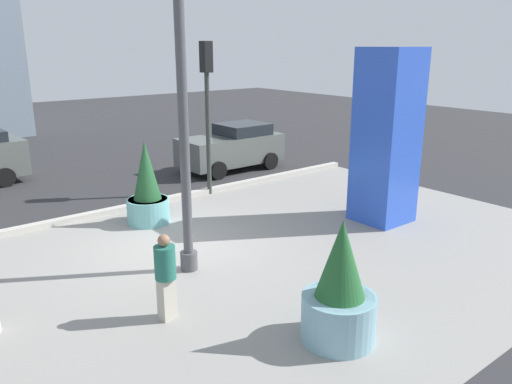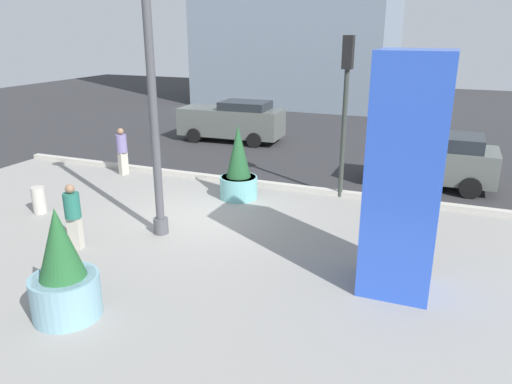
{
  "view_description": "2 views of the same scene",
  "coord_description": "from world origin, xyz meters",
  "px_view_note": "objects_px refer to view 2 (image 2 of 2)",
  "views": [
    {
      "loc": [
        -5.38,
        -9.88,
        4.56
      ],
      "look_at": [
        1.81,
        -0.9,
        1.19
      ],
      "focal_mm": 35.48,
      "sensor_mm": 36.0,
      "label": 1
    },
    {
      "loc": [
        6.0,
        -10.85,
        4.84
      ],
      "look_at": [
        1.78,
        -0.48,
        1.08
      ],
      "focal_mm": 34.31,
      "sensor_mm": 36.0,
      "label": 2
    }
  ],
  "objects_px": {
    "pedestrian_by_curb": "(122,149)",
    "lamp_post": "(152,89)",
    "potted_plant_curbside": "(63,274)",
    "car_intersection": "(434,160)",
    "potted_plant_near_right": "(239,170)",
    "concrete_bollard": "(39,200)",
    "traffic_light_far_side": "(346,92)",
    "art_pillar_blue": "(405,177)",
    "car_curb_east": "(232,121)",
    "pedestrian_on_sidewalk": "(73,214)"
  },
  "relations": [
    {
      "from": "traffic_light_far_side",
      "to": "potted_plant_near_right",
      "type": "bearing_deg",
      "value": -155.17
    },
    {
      "from": "traffic_light_far_side",
      "to": "art_pillar_blue",
      "type": "bearing_deg",
      "value": -65.93
    },
    {
      "from": "traffic_light_far_side",
      "to": "car_curb_east",
      "type": "height_order",
      "value": "traffic_light_far_side"
    },
    {
      "from": "car_intersection",
      "to": "pedestrian_on_sidewalk",
      "type": "distance_m",
      "value": 10.92
    },
    {
      "from": "lamp_post",
      "to": "art_pillar_blue",
      "type": "height_order",
      "value": "lamp_post"
    },
    {
      "from": "concrete_bollard",
      "to": "art_pillar_blue",
      "type": "bearing_deg",
      "value": -2.86
    },
    {
      "from": "art_pillar_blue",
      "to": "potted_plant_near_right",
      "type": "height_order",
      "value": "art_pillar_blue"
    },
    {
      "from": "lamp_post",
      "to": "car_intersection",
      "type": "distance_m",
      "value": 9.32
    },
    {
      "from": "potted_plant_near_right",
      "to": "concrete_bollard",
      "type": "relative_size",
      "value": 2.95
    },
    {
      "from": "potted_plant_near_right",
      "to": "car_intersection",
      "type": "bearing_deg",
      "value": 33.47
    },
    {
      "from": "potted_plant_curbside",
      "to": "pedestrian_by_curb",
      "type": "xyz_separation_m",
      "value": [
        -4.49,
        7.67,
        0.09
      ]
    },
    {
      "from": "potted_plant_curbside",
      "to": "pedestrian_by_curb",
      "type": "relative_size",
      "value": 1.25
    },
    {
      "from": "pedestrian_by_curb",
      "to": "traffic_light_far_side",
      "type": "bearing_deg",
      "value": 4.02
    },
    {
      "from": "potted_plant_near_right",
      "to": "pedestrian_on_sidewalk",
      "type": "height_order",
      "value": "potted_plant_near_right"
    },
    {
      "from": "car_intersection",
      "to": "concrete_bollard",
      "type": "bearing_deg",
      "value": -145.69
    },
    {
      "from": "art_pillar_blue",
      "to": "pedestrian_on_sidewalk",
      "type": "relative_size",
      "value": 2.9
    },
    {
      "from": "potted_plant_near_right",
      "to": "pedestrian_by_curb",
      "type": "height_order",
      "value": "potted_plant_near_right"
    },
    {
      "from": "art_pillar_blue",
      "to": "potted_plant_curbside",
      "type": "height_order",
      "value": "art_pillar_blue"
    },
    {
      "from": "lamp_post",
      "to": "car_curb_east",
      "type": "height_order",
      "value": "lamp_post"
    },
    {
      "from": "traffic_light_far_side",
      "to": "pedestrian_by_curb",
      "type": "distance_m",
      "value": 7.83
    },
    {
      "from": "lamp_post",
      "to": "pedestrian_by_curb",
      "type": "xyz_separation_m",
      "value": [
        -4.02,
        3.92,
        -2.62
      ]
    },
    {
      "from": "lamp_post",
      "to": "car_curb_east",
      "type": "relative_size",
      "value": 1.56
    },
    {
      "from": "concrete_bollard",
      "to": "car_intersection",
      "type": "height_order",
      "value": "car_intersection"
    },
    {
      "from": "potted_plant_curbside",
      "to": "car_intersection",
      "type": "relative_size",
      "value": 0.53
    },
    {
      "from": "car_intersection",
      "to": "car_curb_east",
      "type": "xyz_separation_m",
      "value": [
        -8.71,
        3.54,
        0.07
      ]
    },
    {
      "from": "concrete_bollard",
      "to": "traffic_light_far_side",
      "type": "relative_size",
      "value": 0.16
    },
    {
      "from": "pedestrian_on_sidewalk",
      "to": "potted_plant_curbside",
      "type": "bearing_deg",
      "value": -51.52
    },
    {
      "from": "pedestrian_on_sidewalk",
      "to": "art_pillar_blue",
      "type": "bearing_deg",
      "value": 7.7
    },
    {
      "from": "potted_plant_curbside",
      "to": "pedestrian_on_sidewalk",
      "type": "bearing_deg",
      "value": 128.48
    },
    {
      "from": "car_curb_east",
      "to": "art_pillar_blue",
      "type": "bearing_deg",
      "value": -51.78
    },
    {
      "from": "pedestrian_by_curb",
      "to": "lamp_post",
      "type": "bearing_deg",
      "value": -44.3
    },
    {
      "from": "car_intersection",
      "to": "car_curb_east",
      "type": "height_order",
      "value": "car_curb_east"
    },
    {
      "from": "car_intersection",
      "to": "pedestrian_by_curb",
      "type": "bearing_deg",
      "value": -164.71
    },
    {
      "from": "lamp_post",
      "to": "car_intersection",
      "type": "bearing_deg",
      "value": 48.09
    },
    {
      "from": "car_intersection",
      "to": "lamp_post",
      "type": "bearing_deg",
      "value": -131.91
    },
    {
      "from": "lamp_post",
      "to": "pedestrian_by_curb",
      "type": "distance_m",
      "value": 6.19
    },
    {
      "from": "traffic_light_far_side",
      "to": "car_intersection",
      "type": "bearing_deg",
      "value": 41.42
    },
    {
      "from": "potted_plant_near_right",
      "to": "concrete_bollard",
      "type": "xyz_separation_m",
      "value": [
        -4.54,
        -3.21,
        -0.5
      ]
    },
    {
      "from": "lamp_post",
      "to": "concrete_bollard",
      "type": "relative_size",
      "value": 9.64
    },
    {
      "from": "potted_plant_curbside",
      "to": "pedestrian_on_sidewalk",
      "type": "relative_size",
      "value": 1.31
    },
    {
      "from": "car_curb_east",
      "to": "car_intersection",
      "type": "bearing_deg",
      "value": -22.11
    },
    {
      "from": "potted_plant_curbside",
      "to": "potted_plant_near_right",
      "type": "bearing_deg",
      "value": 88.2
    },
    {
      "from": "car_intersection",
      "to": "potted_plant_near_right",
      "type": "bearing_deg",
      "value": -146.53
    },
    {
      "from": "potted_plant_near_right",
      "to": "car_curb_east",
      "type": "distance_m",
      "value": 7.82
    },
    {
      "from": "potted_plant_near_right",
      "to": "pedestrian_by_curb",
      "type": "xyz_separation_m",
      "value": [
        -4.71,
        0.76,
        0.03
      ]
    },
    {
      "from": "potted_plant_curbside",
      "to": "pedestrian_on_sidewalk",
      "type": "height_order",
      "value": "potted_plant_curbside"
    },
    {
      "from": "traffic_light_far_side",
      "to": "pedestrian_by_curb",
      "type": "bearing_deg",
      "value": -175.98
    },
    {
      "from": "art_pillar_blue",
      "to": "lamp_post",
      "type": "bearing_deg",
      "value": 174.7
    },
    {
      "from": "lamp_post",
      "to": "potted_plant_curbside",
      "type": "xyz_separation_m",
      "value": [
        0.47,
        -3.75,
        -2.71
      ]
    },
    {
      "from": "car_curb_east",
      "to": "pedestrian_by_curb",
      "type": "distance_m",
      "value": 6.4
    }
  ]
}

